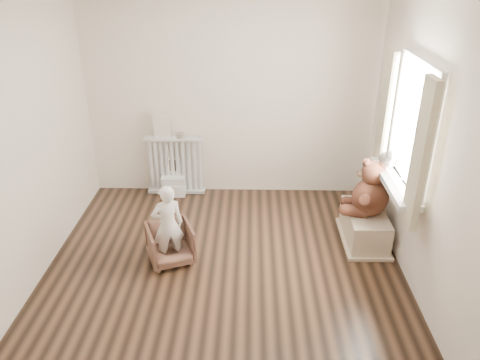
{
  "coord_description": "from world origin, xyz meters",
  "views": [
    {
      "loc": [
        0.25,
        -3.84,
        2.89
      ],
      "look_at": [
        0.15,
        0.45,
        0.8
      ],
      "focal_mm": 35.0,
      "sensor_mm": 36.0,
      "label": 1
    }
  ],
  "objects_px": {
    "radiator": "(175,166)",
    "armchair": "(170,243)",
    "child": "(168,225)",
    "teddy_bear": "(372,188)",
    "plush_cat": "(388,158)",
    "toy_bench": "(365,225)",
    "toy_vanity": "(173,175)"
  },
  "relations": [
    {
      "from": "toy_vanity",
      "to": "armchair",
      "type": "relative_size",
      "value": 1.07
    },
    {
      "from": "radiator",
      "to": "armchair",
      "type": "distance_m",
      "value": 1.54
    },
    {
      "from": "radiator",
      "to": "plush_cat",
      "type": "xyz_separation_m",
      "value": [
        2.38,
        -1.1,
        0.61
      ]
    },
    {
      "from": "radiator",
      "to": "toy_bench",
      "type": "relative_size",
      "value": 1.02
    },
    {
      "from": "armchair",
      "to": "plush_cat",
      "type": "relative_size",
      "value": 1.6
    },
    {
      "from": "radiator",
      "to": "teddy_bear",
      "type": "height_order",
      "value": "teddy_bear"
    },
    {
      "from": "teddy_bear",
      "to": "armchair",
      "type": "bearing_deg",
      "value": -154.66
    },
    {
      "from": "armchair",
      "to": "plush_cat",
      "type": "bearing_deg",
      "value": -11.48
    },
    {
      "from": "child",
      "to": "radiator",
      "type": "bearing_deg",
      "value": -106.12
    },
    {
      "from": "radiator",
      "to": "plush_cat",
      "type": "bearing_deg",
      "value": -24.79
    },
    {
      "from": "radiator",
      "to": "armchair",
      "type": "bearing_deg",
      "value": -83.85
    },
    {
      "from": "child",
      "to": "teddy_bear",
      "type": "bearing_deg",
      "value": 169.95
    },
    {
      "from": "toy_bench",
      "to": "child",
      "type": "bearing_deg",
      "value": -167.02
    },
    {
      "from": "teddy_bear",
      "to": "plush_cat",
      "type": "relative_size",
      "value": 2.19
    },
    {
      "from": "child",
      "to": "plush_cat",
      "type": "bearing_deg",
      "value": 169.76
    },
    {
      "from": "radiator",
      "to": "armchair",
      "type": "xyz_separation_m",
      "value": [
        0.16,
        -1.52,
        -0.18
      ]
    },
    {
      "from": "toy_vanity",
      "to": "teddy_bear",
      "type": "relative_size",
      "value": 0.78
    },
    {
      "from": "armchair",
      "to": "plush_cat",
      "type": "distance_m",
      "value": 2.39
    },
    {
      "from": "armchair",
      "to": "teddy_bear",
      "type": "distance_m",
      "value": 2.18
    },
    {
      "from": "toy_bench",
      "to": "plush_cat",
      "type": "bearing_deg",
      "value": -6.01
    },
    {
      "from": "plush_cat",
      "to": "armchair",
      "type": "bearing_deg",
      "value": -164.55
    },
    {
      "from": "armchair",
      "to": "toy_bench",
      "type": "relative_size",
      "value": 0.59
    },
    {
      "from": "armchair",
      "to": "teddy_bear",
      "type": "relative_size",
      "value": 0.73
    },
    {
      "from": "child",
      "to": "teddy_bear",
      "type": "relative_size",
      "value": 1.41
    },
    {
      "from": "child",
      "to": "toy_bench",
      "type": "height_order",
      "value": "child"
    },
    {
      "from": "armchair",
      "to": "child",
      "type": "relative_size",
      "value": 0.52
    },
    {
      "from": "teddy_bear",
      "to": "toy_bench",
      "type": "bearing_deg",
      "value": 118.24
    },
    {
      "from": "radiator",
      "to": "teddy_bear",
      "type": "bearing_deg",
      "value": -26.47
    },
    {
      "from": "plush_cat",
      "to": "radiator",
      "type": "bearing_deg",
      "value": 160.08
    },
    {
      "from": "child",
      "to": "plush_cat",
      "type": "distance_m",
      "value": 2.33
    },
    {
      "from": "teddy_bear",
      "to": "plush_cat",
      "type": "xyz_separation_m",
      "value": [
        0.13,
        0.02,
        0.33
      ]
    },
    {
      "from": "teddy_bear",
      "to": "plush_cat",
      "type": "distance_m",
      "value": 0.36
    }
  ]
}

